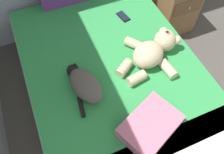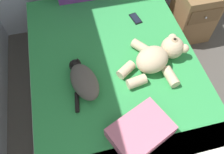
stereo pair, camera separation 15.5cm
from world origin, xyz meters
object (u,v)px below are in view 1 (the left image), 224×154
(teddy_bear, at_px, (153,51))
(throw_pillow, at_px, (150,126))
(bed, at_px, (112,79))
(cat, at_px, (84,84))
(nightstand, at_px, (176,6))
(cell_phone, at_px, (123,17))

(teddy_bear, distance_m, throw_pillow, 0.64)
(teddy_bear, bearing_deg, throw_pillow, -119.89)
(bed, distance_m, cat, 0.45)
(throw_pillow, bearing_deg, bed, 91.78)
(cat, distance_m, teddy_bear, 0.62)
(nightstand, bearing_deg, cell_phone, -169.85)
(cat, height_order, nightstand, cat)
(throw_pillow, distance_m, nightstand, 1.62)
(cell_phone, bearing_deg, teddy_bear, -88.46)
(bed, bearing_deg, nightstand, 30.03)
(bed, height_order, nightstand, nightstand)
(teddy_bear, height_order, throw_pillow, teddy_bear)
(cat, height_order, teddy_bear, teddy_bear)
(cat, bearing_deg, cell_phone, 45.67)
(cat, bearing_deg, nightstand, 29.43)
(teddy_bear, distance_m, cell_phone, 0.55)
(cat, bearing_deg, throw_pillow, -57.68)
(throw_pillow, relative_size, nightstand, 0.67)
(cell_phone, xyz_separation_m, nightstand, (0.72, 0.13, -0.20))
(bed, bearing_deg, teddy_bear, -12.37)
(bed, bearing_deg, cat, -152.86)
(teddy_bear, bearing_deg, cell_phone, 91.54)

